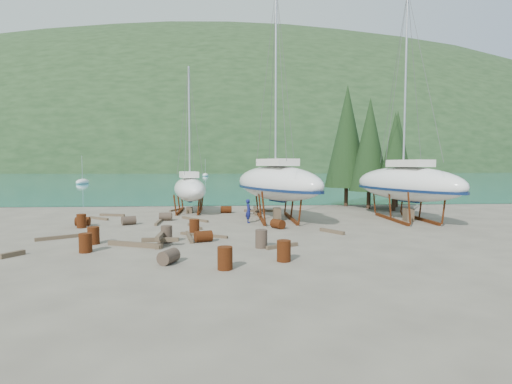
{
  "coord_description": "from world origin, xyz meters",
  "views": [
    {
      "loc": [
        -0.22,
        -23.43,
        4.03
      ],
      "look_at": [
        1.58,
        3.0,
        2.18
      ],
      "focal_mm": 28.0,
      "sensor_mm": 36.0,
      "label": 1
    }
  ],
  "objects": [
    {
      "name": "drum_15",
      "position": [
        -6.88,
        3.4,
        0.29
      ],
      "size": [
        1.05,
        0.92,
        0.58
      ],
      "primitive_type": "cylinder",
      "rotation": [
        1.57,
        0.0,
        2.06
      ],
      "color": "#2D2823",
      "rests_on": "ground"
    },
    {
      "name": "timber_1",
      "position": [
        5.81,
        -0.62,
        0.1
      ],
      "size": [
        1.15,
        1.63,
        0.19
      ],
      "primitive_type": "cube",
      "rotation": [
        0.0,
        0.0,
        0.58
      ],
      "color": "brown",
      "rests_on": "ground"
    },
    {
      "name": "timber_13",
      "position": [
        -9.66,
        -5.61,
        0.11
      ],
      "size": [
        0.73,
        1.01,
        0.22
      ],
      "primitive_type": "cube",
      "rotation": [
        0.0,
        0.0,
        2.59
      ],
      "color": "brown",
      "rests_on": "ground"
    },
    {
      "name": "ground",
      "position": [
        0.0,
        0.0,
        0.0
      ],
      "size": [
        600.0,
        600.0,
        0.0
      ],
      "primitive_type": "plane",
      "color": "#5C5548",
      "rests_on": "ground"
    },
    {
      "name": "drum_2",
      "position": [
        -9.8,
        3.23,
        0.29
      ],
      "size": [
        0.91,
        0.63,
        0.58
      ],
      "primitive_type": "cylinder",
      "rotation": [
        1.57,
        0.0,
        1.63
      ],
      "color": "#612F10",
      "rests_on": "ground"
    },
    {
      "name": "drum_12",
      "position": [
        -1.56,
        -2.82,
        0.29
      ],
      "size": [
        1.03,
        0.85,
        0.58
      ],
      "primitive_type": "cylinder",
      "rotation": [
        1.57,
        0.0,
        1.92
      ],
      "color": "#612F10",
      "rests_on": "ground"
    },
    {
      "name": "cypress_far_right",
      "position": [
        15.5,
        13.0,
        5.21
      ],
      "size": [
        3.24,
        3.24,
        9.0
      ],
      "color": "black",
      "rests_on": "ground"
    },
    {
      "name": "timber_17",
      "position": [
        -9.71,
        6.17,
        0.08
      ],
      "size": [
        1.77,
        1.47,
        0.16
      ],
      "primitive_type": "cube",
      "rotation": [
        0.0,
        0.0,
        0.89
      ],
      "color": "brown",
      "rests_on": "ground"
    },
    {
      "name": "small_sailboat_shore",
      "position": [
        -3.49,
        10.0,
        1.99
      ],
      "size": [
        4.12,
        7.91,
        12.09
      ],
      "rotation": [
        0.0,
        0.0,
        0.24
      ],
      "color": "white",
      "rests_on": "ground"
    },
    {
      "name": "cypress_mid_right",
      "position": [
        14.0,
        10.0,
        4.92
      ],
      "size": [
        3.06,
        3.06,
        8.5
      ],
      "color": "black",
      "rests_on": "ground"
    },
    {
      "name": "far_hill",
      "position": [
        0.0,
        320.0,
        0.0
      ],
      "size": [
        800.0,
        360.0,
        110.0
      ],
      "primitive_type": "ellipsoid",
      "color": "#1C3118",
      "rests_on": "ground"
    },
    {
      "name": "drum_17",
      "position": [
        1.33,
        -4.5,
        0.44
      ],
      "size": [
        0.58,
        0.58,
        0.88
      ],
      "primitive_type": "cylinder",
      "color": "#2D2823",
      "rests_on": "ground"
    },
    {
      "name": "far_house_center",
      "position": [
        -20.0,
        190.0,
        2.92
      ],
      "size": [
        6.6,
        5.6,
        5.6
      ],
      "color": "beige",
      "rests_on": "ground"
    },
    {
      "name": "timber_4",
      "position": [
        -5.02,
        3.79,
        0.09
      ],
      "size": [
        0.21,
        2.19,
        0.17
      ],
      "primitive_type": "cube",
      "rotation": [
        0.0,
        0.0,
        0.02
      ],
      "color": "brown",
      "rests_on": "ground"
    },
    {
      "name": "drum_16",
      "position": [
        -3.43,
        -2.9,
        0.44
      ],
      "size": [
        0.58,
        0.58,
        0.88
      ],
      "primitive_type": "cylinder",
      "color": "#2D2823",
      "rests_on": "ground"
    },
    {
      "name": "timber_pile_fore",
      "position": [
        -3.62,
        -3.67,
        0.3
      ],
      "size": [
        1.8,
        1.8,
        0.6
      ],
      "color": "brown",
      "rests_on": "ground"
    },
    {
      "name": "bay_water",
      "position": [
        0.0,
        315.0,
        0.01
      ],
      "size": [
        700.0,
        700.0,
        0.0
      ],
      "primitive_type": "plane",
      "color": "#176774",
      "rests_on": "ground"
    },
    {
      "name": "timber_10",
      "position": [
        -2.67,
        5.16,
        0.08
      ],
      "size": [
        2.09,
        2.41,
        0.16
      ],
      "primitive_type": "cube",
      "rotation": [
        0.0,
        0.0,
        0.71
      ],
      "color": "brown",
      "rests_on": "ground"
    },
    {
      "name": "timber_6",
      "position": [
        2.51,
        10.02,
        0.1
      ],
      "size": [
        2.08,
        0.34,
        0.19
      ],
      "primitive_type": "cube",
      "rotation": [
        0.0,
        0.0,
        1.5
      ],
      "color": "brown",
      "rests_on": "ground"
    },
    {
      "name": "far_house_right",
      "position": [
        30.0,
        190.0,
        2.92
      ],
      "size": [
        6.6,
        5.6,
        5.6
      ],
      "color": "beige",
      "rests_on": "ground"
    },
    {
      "name": "large_sailboat_far",
      "position": [
        12.45,
        4.28,
        2.66
      ],
      "size": [
        6.0,
        10.71,
        16.29
      ],
      "rotation": [
        0.0,
        0.0,
        0.31
      ],
      "color": "white",
      "rests_on": "ground"
    },
    {
      "name": "timber_7",
      "position": [
        2.33,
        -4.55,
        0.09
      ],
      "size": [
        1.66,
        1.02,
        0.17
      ],
      "primitive_type": "cube",
      "rotation": [
        0.0,
        0.0,
        2.07
      ],
      "color": "brown",
      "rests_on": "ground"
    },
    {
      "name": "timber_2",
      "position": [
        -9.28,
        7.99,
        0.09
      ],
      "size": [
        2.04,
        0.71,
        0.19
      ],
      "primitive_type": "cube",
      "rotation": [
        0.0,
        0.0,
        1.31
      ],
      "color": "brown",
      "rests_on": "ground"
    },
    {
      "name": "drum_3",
      "position": [
        -0.38,
        -8.35,
        0.44
      ],
      "size": [
        0.58,
        0.58,
        0.88
      ],
      "primitive_type": "cylinder",
      "color": "#612F10",
      "rests_on": "ground"
    },
    {
      "name": "drum_13",
      "position": [
        -7.05,
        -3.03,
        0.44
      ],
      "size": [
        0.58,
        0.58,
        0.88
      ],
      "primitive_type": "cylinder",
      "color": "#612F10",
      "rests_on": "ground"
    },
    {
      "name": "drum_7",
      "position": [
        2.04,
        -7.22,
        0.44
      ],
      "size": [
        0.58,
        0.58,
        0.88
      ],
      "primitive_type": "cylinder",
      "color": "#612F10",
      "rests_on": "ground"
    },
    {
      "name": "far_house_left",
      "position": [
        -60.0,
        190.0,
        2.92
      ],
      "size": [
        6.6,
        5.6,
        5.6
      ],
      "color": "beige",
      "rests_on": "ground"
    },
    {
      "name": "moored_boat_far",
      "position": [
        -8.0,
        110.0,
        0.39
      ],
      "size": [
        2.0,
        5.0,
        6.05
      ],
      "color": "white",
      "rests_on": "ground"
    },
    {
      "name": "drum_0",
      "position": [
        -6.78,
        -4.94,
        0.44
      ],
      "size": [
        0.58,
        0.58,
        0.88
      ],
      "primitive_type": "cylinder",
      "color": "#612F10",
      "rests_on": "ground"
    },
    {
      "name": "drum_8",
      "position": [
        -9.55,
        2.29,
        0.44
      ],
      "size": [
        0.58,
        0.58,
        0.88
      ],
      "primitive_type": "cylinder",
      "color": "#612F10",
      "rests_on": "ground"
    },
    {
      "name": "timber_5",
      "position": [
        -2.39,
        -1.76,
        0.08
      ],
      "size": [
        0.72,
        3.03,
        0.16
      ],
      "primitive_type": "cube",
      "rotation": [
        0.0,
        0.0,
        0.18
      ],
      "color": "brown",
      "rests_on": "ground"
    },
    {
      "name": "drum_1",
      "position": [
        -2.67,
        -7.31,
        0.29
      ],
      "size": [
        0.88,
        1.04,
        0.58
      ],
      "primitive_type": "cylinder",
      "rotation": [
        1.57,
        0.0,
        2.73
      ],
      "color": "#2D2823",
      "rests_on": "ground"
    },
    {
      "name": "timber_pile_aft",
      "position": [
        1.88,
        8.38,
        0.3
      ],
      "size": [
        1.8,
        1.8,
        0.6
      ],
      "color": "brown",
      "rests_on": "ground"
    },
    {
      "name": "timber_11",
      "position": [
        -2.4,
        1.92,
        0.08
      ],
      "size": [
        1.09,
        2.01,
        0.15
      ],
      "primitive_type": "cube",
      "rotation": [
        0.0,
        0.0,
        0.46
      ],
      "color": "brown",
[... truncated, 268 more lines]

